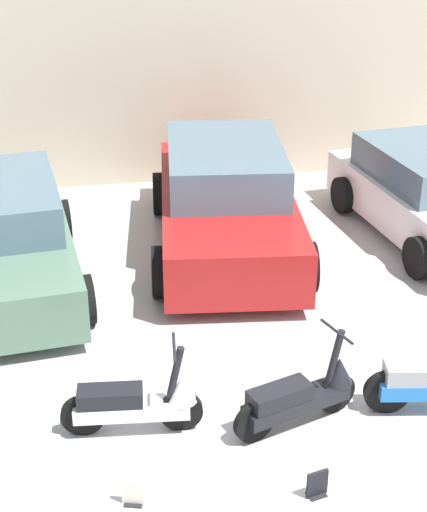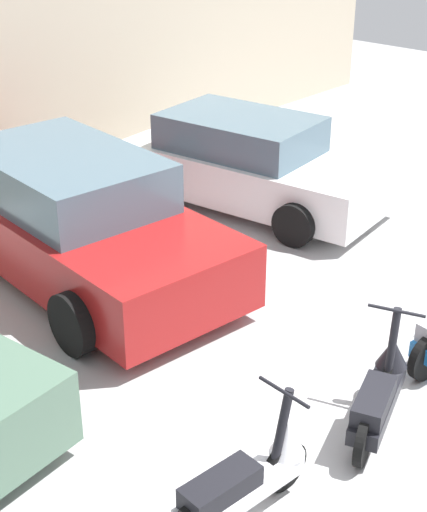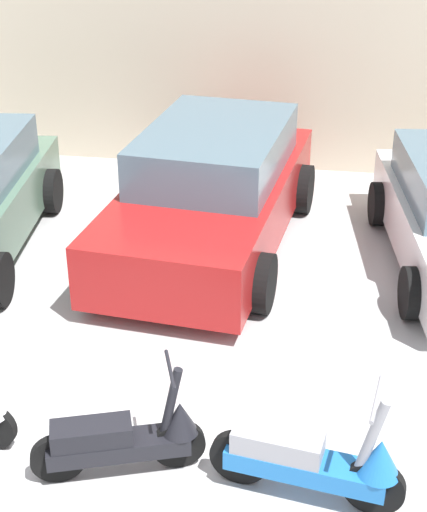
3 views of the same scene
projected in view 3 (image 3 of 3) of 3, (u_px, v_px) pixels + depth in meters
name	position (u px, v px, depth m)	size (l,w,h in m)	color
ground_plane	(120.00, 510.00, 5.90)	(28.00, 28.00, 0.00)	#B2B2B2
wall_back	(243.00, 30.00, 11.37)	(19.60, 0.12, 4.14)	beige
scooter_front_right	(126.00, 438.00, 6.11)	(1.33, 0.68, 0.96)	black
scooter_front_center	(315.00, 460.00, 5.85)	(1.50, 0.58, 1.05)	black
car_rear_center	(212.00, 192.00, 9.55)	(2.44, 4.48, 1.46)	maroon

